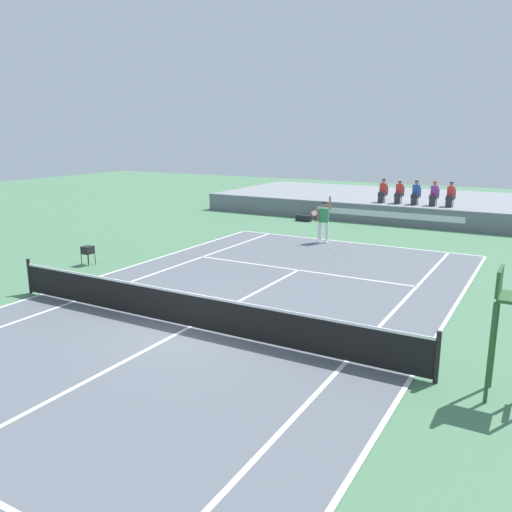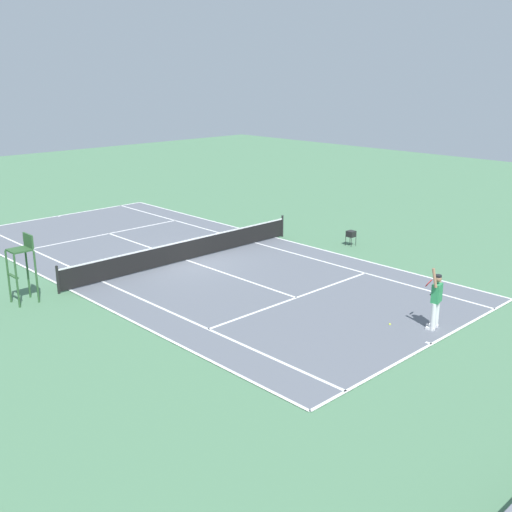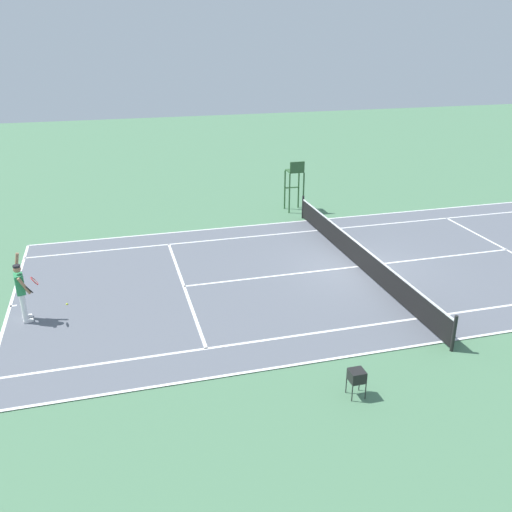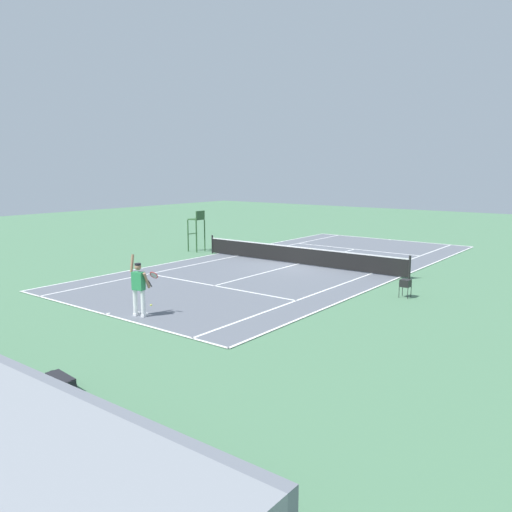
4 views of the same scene
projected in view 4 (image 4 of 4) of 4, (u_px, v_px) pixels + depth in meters
ground_plane at (298, 264)px, 26.71m from camera, size 80.00×80.00×0.00m
court at (298, 264)px, 26.71m from camera, size 11.08×23.88×0.03m
net at (298, 254)px, 26.63m from camera, size 11.98×0.10×1.07m
tennis_player at (139, 287)px, 17.06m from camera, size 0.74×0.74×2.08m
tennis_ball at (151, 305)px, 18.55m from camera, size 0.07×0.07×0.07m
umpire_chair at (197, 225)px, 30.77m from camera, size 0.77×0.77×2.44m
equipment_bag at (61, 383)px, 11.49m from camera, size 0.93×0.42×0.32m
ball_hopper at (405, 283)px, 19.73m from camera, size 0.36×0.36×0.70m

